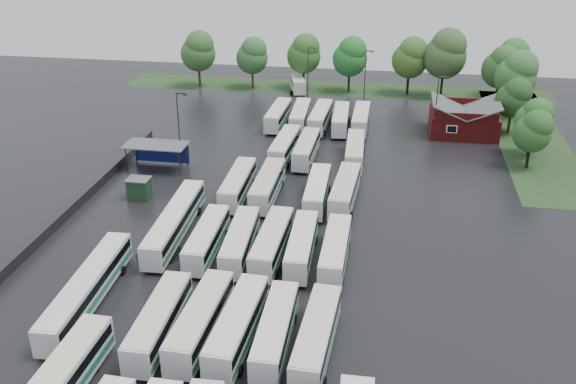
# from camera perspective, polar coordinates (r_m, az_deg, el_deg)

# --- Properties ---
(ground) EXTENTS (160.00, 160.00, 0.00)m
(ground) POSITION_cam_1_polar(r_m,az_deg,el_deg) (64.16, -3.54, -6.36)
(ground) COLOR black
(ground) RESTS_ON ground
(brick_building) EXTENTS (10.07, 8.60, 5.39)m
(brick_building) POSITION_cam_1_polar(r_m,az_deg,el_deg) (101.73, 15.32, 6.02)
(brick_building) COLOR maroon
(brick_building) RESTS_ON ground
(wash_shed) EXTENTS (8.20, 4.20, 3.58)m
(wash_shed) POSITION_cam_1_polar(r_m,az_deg,el_deg) (86.61, -11.55, 3.92)
(wash_shed) COLOR #2D2D30
(wash_shed) RESTS_ON ground
(utility_hut) EXTENTS (2.70, 2.20, 2.62)m
(utility_hut) POSITION_cam_1_polar(r_m,az_deg,el_deg) (78.82, -13.09, 0.31)
(utility_hut) COLOR #15321B
(utility_hut) RESTS_ON ground
(grass_strip_north) EXTENTS (80.00, 10.00, 0.01)m
(grass_strip_north) POSITION_cam_1_polar(r_m,az_deg,el_deg) (123.23, 4.07, 9.16)
(grass_strip_north) COLOR #213D1A
(grass_strip_north) RESTS_ON ground
(grass_strip_east) EXTENTS (10.00, 50.00, 0.01)m
(grass_strip_east) POSITION_cam_1_polar(r_m,az_deg,el_deg) (103.92, 20.70, 4.58)
(grass_strip_east) COLOR #213D1A
(grass_strip_east) RESTS_ON ground
(west_fence) EXTENTS (0.10, 50.00, 1.20)m
(west_fence) POSITION_cam_1_polar(r_m,az_deg,el_deg) (77.83, -18.37, -1.26)
(west_fence) COLOR #2D2D30
(west_fence) RESTS_ON ground
(bus_r1c0) EXTENTS (2.56, 11.20, 3.11)m
(bus_r1c0) POSITION_cam_1_polar(r_m,az_deg,el_deg) (54.27, -11.39, -11.17)
(bus_r1c0) COLOR silver
(bus_r1c0) RESTS_ON ground
(bus_r1c1) EXTENTS (2.84, 11.53, 3.19)m
(bus_r1c1) POSITION_cam_1_polar(r_m,az_deg,el_deg) (53.71, -7.77, -11.24)
(bus_r1c1) COLOR silver
(bus_r1c1) RESTS_ON ground
(bus_r1c2) EXTENTS (2.94, 11.52, 3.18)m
(bus_r1c2) POSITION_cam_1_polar(r_m,az_deg,el_deg) (52.85, -4.51, -11.75)
(bus_r1c2) COLOR silver
(bus_r1c2) RESTS_ON ground
(bus_r1c3) EXTENTS (2.43, 10.85, 3.01)m
(bus_r1c3) POSITION_cam_1_polar(r_m,az_deg,el_deg) (52.30, -1.13, -12.23)
(bus_r1c3) COLOR silver
(bus_r1c3) RESTS_ON ground
(bus_r1c4) EXTENTS (2.91, 11.33, 3.12)m
(bus_r1c4) POSITION_cam_1_polar(r_m,az_deg,el_deg) (51.63, 2.55, -12.73)
(bus_r1c4) COLOR silver
(bus_r1c4) RESTS_ON ground
(bus_r2c0) EXTENTS (2.51, 10.87, 3.01)m
(bus_r2c0) POSITION_cam_1_polar(r_m,az_deg,el_deg) (65.51, -7.23, -4.14)
(bus_r2c0) COLOR silver
(bus_r2c0) RESTS_ON ground
(bus_r2c1) EXTENTS (2.85, 11.05, 3.05)m
(bus_r2c1) POSITION_cam_1_polar(r_m,az_deg,el_deg) (64.66, -4.28, -4.40)
(bus_r2c1) COLOR silver
(bus_r2c1) RESTS_ON ground
(bus_r2c2) EXTENTS (2.63, 11.32, 3.14)m
(bus_r2c2) POSITION_cam_1_polar(r_m,az_deg,el_deg) (64.20, -1.46, -4.51)
(bus_r2c2) COLOR silver
(bus_r2c2) RESTS_ON ground
(bus_r2c3) EXTENTS (2.59, 10.88, 3.01)m
(bus_r2c3) POSITION_cam_1_polar(r_m,az_deg,el_deg) (63.77, 1.21, -4.79)
(bus_r2c3) COLOR silver
(bus_r2c3) RESTS_ON ground
(bus_r2c4) EXTENTS (2.34, 10.92, 3.04)m
(bus_r2c4) POSITION_cam_1_polar(r_m,az_deg,el_deg) (63.09, 4.22, -5.20)
(bus_r2c4) COLOR silver
(bus_r2c4) RESTS_ON ground
(bus_r3c0) EXTENTS (2.57, 11.25, 3.12)m
(bus_r3c0) POSITION_cam_1_polar(r_m,az_deg,el_deg) (77.13, -4.49, 0.69)
(bus_r3c0) COLOR silver
(bus_r3c0) RESTS_ON ground
(bus_r3c1) EXTENTS (2.44, 11.36, 3.16)m
(bus_r3c1) POSITION_cam_1_polar(r_m,az_deg,el_deg) (76.63, -1.83, 0.60)
(bus_r3c1) COLOR silver
(bus_r3c1) RESTS_ON ground
(bus_r3c3) EXTENTS (2.54, 11.01, 3.05)m
(bus_r3c3) POSITION_cam_1_polar(r_m,az_deg,el_deg) (75.32, 2.61, 0.09)
(bus_r3c3) COLOR silver
(bus_r3c3) RESTS_ON ground
(bus_r3c4) EXTENTS (2.99, 11.54, 3.18)m
(bus_r3c4) POSITION_cam_1_polar(r_m,az_deg,el_deg) (75.45, 5.08, 0.12)
(bus_r3c4) COLOR silver
(bus_r3c4) RESTS_ON ground
(bus_r4c1) EXTENTS (2.86, 11.23, 3.10)m
(bus_r4c1) POSITION_cam_1_polar(r_m,az_deg,el_deg) (88.86, -0.29, 4.09)
(bus_r4c1) COLOR silver
(bus_r4c1) RESTS_ON ground
(bus_r4c2) EXTENTS (2.54, 10.91, 3.02)m
(bus_r4c2) POSITION_cam_1_polar(r_m,az_deg,el_deg) (88.03, 1.64, 3.85)
(bus_r4c2) COLOR silver
(bus_r4c2) RESTS_ON ground
(bus_r4c4) EXTENTS (2.73, 11.10, 3.07)m
(bus_r4c4) POSITION_cam_1_polar(r_m,az_deg,el_deg) (87.58, 5.96, 3.62)
(bus_r4c4) COLOR silver
(bus_r4c4) RESTS_ON ground
(bus_r5c0) EXTENTS (2.61, 11.06, 3.06)m
(bus_r5c0) POSITION_cam_1_polar(r_m,az_deg,el_deg) (101.96, -0.88, 6.84)
(bus_r5c0) COLOR silver
(bus_r5c0) RESTS_ON ground
(bus_r5c1) EXTENTS (2.74, 11.14, 3.08)m
(bus_r5c1) POSITION_cam_1_polar(r_m,az_deg,el_deg) (101.67, 1.09, 6.79)
(bus_r5c1) COLOR silver
(bus_r5c1) RESTS_ON ground
(bus_r5c2) EXTENTS (2.77, 11.37, 3.15)m
(bus_r5c2) POSITION_cam_1_polar(r_m,az_deg,el_deg) (100.92, 2.89, 6.65)
(bus_r5c2) COLOR silver
(bus_r5c2) RESTS_ON ground
(bus_r5c3) EXTENTS (2.72, 10.90, 3.01)m
(bus_r5c3) POSITION_cam_1_polar(r_m,az_deg,el_deg) (100.49, 4.71, 6.47)
(bus_r5c3) COLOR silver
(bus_r5c3) RESTS_ON ground
(bus_r5c4) EXTENTS (2.35, 11.00, 3.06)m
(bus_r5c4) POSITION_cam_1_polar(r_m,az_deg,el_deg) (100.75, 6.49, 6.46)
(bus_r5c4) COLOR silver
(bus_r5c4) RESTS_ON ground
(artic_bus_west_b) EXTENTS (2.86, 16.48, 3.05)m
(artic_bus_west_b) POSITION_cam_1_polar(r_m,az_deg,el_deg) (69.29, -10.03, -2.60)
(artic_bus_west_b) COLOR silver
(artic_bus_west_b) RESTS_ON ground
(artic_bus_west_c) EXTENTS (2.89, 16.32, 3.01)m
(artic_bus_west_c) POSITION_cam_1_polar(r_m,az_deg,el_deg) (59.91, -17.41, -8.18)
(artic_bus_west_c) COLOR silver
(artic_bus_west_c) RESTS_ON ground
(minibus) EXTENTS (3.61, 6.34, 2.61)m
(minibus) POSITION_cam_1_polar(r_m,az_deg,el_deg) (120.38, 0.89, 9.55)
(minibus) COLOR silver
(minibus) RESTS_ON ground
(tree_north_0) EXTENTS (6.51, 6.51, 10.79)m
(tree_north_0) POSITION_cam_1_polar(r_m,az_deg,el_deg) (123.41, -7.95, 12.33)
(tree_north_0) COLOR #382719
(tree_north_0) RESTS_ON ground
(tree_north_1) EXTENTS (5.92, 5.92, 9.81)m
(tree_north_1) POSITION_cam_1_polar(r_m,az_deg,el_deg) (121.71, -3.16, 12.05)
(tree_north_1) COLOR #37291C
(tree_north_1) RESTS_ON ground
(tree_north_2) EXTENTS (6.31, 6.31, 10.45)m
(tree_north_2) POSITION_cam_1_polar(r_m,az_deg,el_deg) (121.23, 1.48, 12.23)
(tree_north_2) COLOR black
(tree_north_2) RESTS_ON ground
(tree_north_3) EXTENTS (6.30, 6.30, 10.43)m
(tree_north_3) POSITION_cam_1_polar(r_m,az_deg,el_deg) (119.46, 5.59, 11.92)
(tree_north_3) COLOR black
(tree_north_3) RESTS_ON ground
(tree_north_4) EXTENTS (6.44, 6.44, 10.66)m
(tree_north_4) POSITION_cam_1_polar(r_m,az_deg,el_deg) (119.50, 10.87, 11.68)
(tree_north_4) COLOR black
(tree_north_4) RESTS_ON ground
(tree_north_5) EXTENTS (7.59, 7.59, 12.58)m
(tree_north_5) POSITION_cam_1_polar(r_m,az_deg,el_deg) (118.33, 13.87, 11.90)
(tree_north_5) COLOR black
(tree_north_5) RESTS_ON ground
(tree_north_6) EXTENTS (6.51, 6.51, 10.79)m
(tree_north_6) POSITION_cam_1_polar(r_m,az_deg,el_deg) (122.01, 19.21, 11.07)
(tree_north_6) COLOR black
(tree_north_6) RESTS_ON ground
(tree_east_0) EXTENTS (4.96, 4.96, 8.21)m
(tree_east_0) POSITION_cam_1_polar(r_m,az_deg,el_deg) (90.01, 21.02, 5.10)
(tree_east_0) COLOR black
(tree_east_0) RESTS_ON ground
(tree_east_1) EXTENTS (5.12, 5.12, 8.47)m
(tree_east_1) POSITION_cam_1_polar(r_m,az_deg,el_deg) (94.46, 21.08, 6.08)
(tree_east_1) COLOR black
(tree_east_1) RESTS_ON ground
(tree_east_2) EXTENTS (5.30, 5.29, 8.77)m
(tree_east_2) POSITION_cam_1_polar(r_m,az_deg,el_deg) (103.07, 19.49, 7.92)
(tree_east_2) COLOR #362511
(tree_east_2) RESTS_ON ground
(tree_east_3) EXTENTS (6.72, 6.72, 11.12)m
(tree_east_3) POSITION_cam_1_polar(r_m,az_deg,el_deg) (110.92, 19.71, 9.83)
(tree_east_3) COLOR black
(tree_east_3) RESTS_ON ground
(tree_east_4) EXTENTS (6.33, 6.33, 10.49)m
(tree_east_4) POSITION_cam_1_polar(r_m,az_deg,el_deg) (117.09, 18.48, 10.53)
(tree_east_4) COLOR black
(tree_east_4) RESTS_ON ground
(lamp_post_ne) EXTENTS (1.47, 0.29, 9.57)m
(lamp_post_ne) POSITION_cam_1_polar(r_m,az_deg,el_deg) (97.33, 13.13, 7.70)
(lamp_post_ne) COLOR #2D2D30
(lamp_post_ne) RESTS_ON ground
(lamp_post_nw) EXTENTS (1.57, 0.31, 10.17)m
(lamp_post_nw) POSITION_cam_1_polar(r_m,az_deg,el_deg) (85.96, -9.62, 5.99)
(lamp_post_nw) COLOR #2D2D30
(lamp_post_nw) RESTS_ON ground
(lamp_post_back_w) EXTENTS (1.51, 0.29, 9.78)m
(lamp_post_back_w) POSITION_cam_1_polar(r_m,az_deg,el_deg) (112.70, 1.85, 10.70)
(lamp_post_back_w) COLOR #2D2D30
(lamp_post_back_w) RESTS_ON ground
(lamp_post_back_e) EXTENTS (1.44, 0.28, 9.34)m
(lamp_post_back_e) POSITION_cam_1_polar(r_m,az_deg,el_deg) (113.11, 6.93, 10.46)
(lamp_post_back_e) COLOR #2D2D30
(lamp_post_back_e) RESTS_ON ground
(puddle_2) EXTENTS (4.85, 4.85, 0.01)m
(puddle_2) POSITION_cam_1_polar(r_m,az_deg,el_deg) (66.84, -11.35, -5.46)
(puddle_2) COLOR black
(puddle_2) RESTS_ON ground
(puddle_3) EXTENTS (2.94, 2.94, 0.01)m
(puddle_3) POSITION_cam_1_polar(r_m,az_deg,el_deg) (62.67, -1.61, -7.14)
(puddle_3) COLOR black
(puddle_3) RESTS_ON ground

